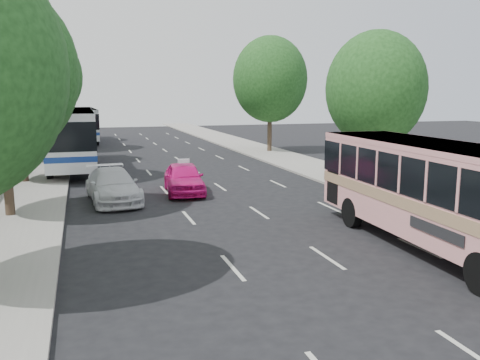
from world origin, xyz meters
name	(u,v)px	position (x,y,z in m)	size (l,w,h in m)	color
ground	(271,242)	(0.00, 0.00, 0.00)	(120.00, 120.00, 0.00)	black
sidewalk_left	(38,167)	(-8.50, 20.00, 0.07)	(4.00, 90.00, 0.15)	#9E998E
sidewalk_right	(282,158)	(8.50, 20.00, 0.06)	(4.00, 90.00, 0.12)	#9E998E
low_wall	(7,155)	(-10.30, 20.00, 0.90)	(0.30, 90.00, 1.50)	#9E998E
tree_left_b	(1,65)	(-8.42, 5.94, 5.82)	(5.70, 5.70, 8.88)	#38281E
tree_left_c	(19,67)	(-8.62, 13.94, 6.12)	(6.00, 6.00, 9.35)	#38281E
tree_left_d	(34,80)	(-8.52, 21.94, 5.63)	(5.52, 5.52, 8.60)	#38281E
tree_left_e	(43,73)	(-8.42, 29.94, 6.43)	(6.30, 6.30, 9.82)	#38281E
tree_left_f	(47,81)	(-8.62, 37.94, 6.00)	(5.88, 5.88, 9.16)	#38281E
tree_right_near	(378,85)	(8.78, 7.94, 5.20)	(5.10, 5.10, 7.95)	#38281E
tree_right_far	(271,76)	(9.08, 23.94, 6.12)	(6.00, 6.00, 9.35)	#38281E
pink_bus	(436,184)	(4.50, -2.22, 2.05)	(2.96, 10.39, 3.29)	pink
pink_taxi	(184,178)	(-1.09, 8.96, 0.74)	(1.76, 4.37, 1.49)	#DE137E
white_pickup	(113,186)	(-4.50, 8.00, 0.72)	(2.03, 4.99, 1.45)	silver
tour_coach_front	(72,134)	(-6.30, 19.03, 2.25)	(2.71, 12.48, 3.73)	white
tour_coach_rear	(82,122)	(-5.56, 37.78, 2.00)	(2.88, 11.22, 3.33)	silver
taxi_roof_sign	(184,161)	(-1.09, 8.96, 1.58)	(0.55, 0.18, 0.18)	silver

